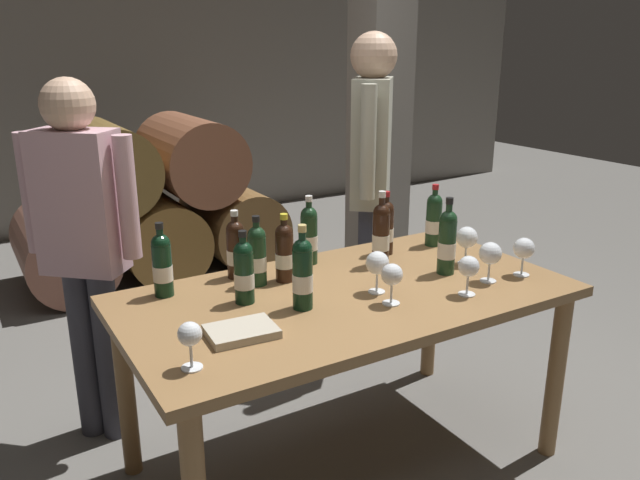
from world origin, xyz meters
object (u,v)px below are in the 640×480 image
wine_bottle_8 (434,219)px  sommelier_presenting (371,168)px  wine_glass_1 (190,336)px  wine_glass_4 (524,249)px  wine_bottle_1 (447,241)px  wine_bottle_6 (257,255)px  wine_bottle_5 (386,227)px  wine_bottle_3 (162,264)px  wine_bottle_2 (309,234)px  wine_bottle_4 (244,271)px  wine_glass_6 (377,264)px  dining_table (347,313)px  wine_glass_3 (469,268)px  wine_bottle_9 (303,273)px  wine_glass_0 (392,276)px  tasting_notebook (241,331)px  wine_bottle_0 (236,248)px  taster_seated_left (83,235)px  wine_bottle_10 (284,252)px  wine_bottle_7 (381,234)px  wine_glass_5 (490,254)px  wine_glass_2 (467,238)px

wine_bottle_8 → sommelier_presenting: size_ratio=0.17×
wine_glass_1 → wine_glass_4: wine_glass_4 is taller
wine_bottle_8 → wine_bottle_1: bearing=-122.5°
wine_glass_4 → wine_bottle_6: bearing=154.4°
wine_bottle_1 → wine_bottle_5: bearing=100.8°
wine_bottle_1 → wine_bottle_3: 1.12m
wine_bottle_2 → wine_bottle_8: wine_bottle_2 is taller
wine_bottle_4 → wine_glass_6: 0.50m
wine_bottle_6 → wine_glass_1: size_ratio=1.89×
wine_bottle_4 → dining_table: bearing=-15.3°
wine_glass_3 → wine_glass_4: (0.34, 0.04, 0.00)m
wine_bottle_9 → wine_glass_4: (0.92, -0.17, -0.02)m
dining_table → wine_bottle_8: 0.74m
wine_bottle_5 → wine_bottle_4: bearing=-166.4°
wine_bottle_3 → wine_glass_0: wine_bottle_3 is taller
wine_bottle_1 → wine_glass_3: size_ratio=2.08×
wine_bottle_3 → tasting_notebook: (0.11, -0.46, -0.11)m
wine_glass_3 → wine_glass_4: 0.34m
wine_bottle_0 → wine_glass_4: bearing=-29.8°
wine_bottle_5 → wine_glass_6: size_ratio=1.75×
wine_bottle_5 → wine_glass_6: (-0.30, -0.35, -0.01)m
wine_bottle_2 → tasting_notebook: size_ratio=1.34×
wine_glass_6 → taster_seated_left: taster_seated_left is taller
wine_bottle_10 → wine_glass_4: 0.96m
wine_bottle_6 → wine_bottle_7: wine_bottle_7 is taller
dining_table → wine_glass_1: size_ratio=11.64×
wine_bottle_5 → wine_glass_5: bearing=-73.6°
wine_bottle_0 → taster_seated_left: (-0.51, 0.37, 0.04)m
taster_seated_left → wine_bottle_9: bearing=-52.9°
wine_glass_0 → wine_bottle_10: bearing=118.8°
wine_bottle_3 → sommelier_presenting: 1.32m
wine_bottle_0 → wine_glass_1: bearing=-123.7°
wine_bottle_4 → wine_bottle_6: bearing=49.5°
dining_table → wine_bottle_8: (0.65, 0.27, 0.22)m
wine_bottle_2 → wine_glass_3: 0.69m
dining_table → wine_glass_4: size_ratio=10.73×
wine_bottle_5 → sommelier_presenting: size_ratio=0.17×
wine_bottle_7 → wine_glass_2: bearing=-29.4°
wine_bottle_2 → wine_glass_4: size_ratio=1.87×
wine_bottle_0 → wine_bottle_9: 0.41m
wine_bottle_5 → wine_glass_4: 0.60m
wine_bottle_0 → wine_bottle_8: size_ratio=0.96×
taster_seated_left → wine_bottle_2: bearing=-23.7°
wine_bottle_2 → wine_bottle_3: (-0.64, -0.03, -0.00)m
wine_bottle_10 → wine_glass_2: (0.75, -0.22, -0.01)m
wine_bottle_10 → sommelier_presenting: bearing=34.0°
wine_glass_1 → tasting_notebook: size_ratio=0.66×
wine_bottle_8 → wine_bottle_5: bearing=176.4°
wine_bottle_3 → wine_bottle_9: wine_bottle_9 is taller
wine_bottle_2 → taster_seated_left: taster_seated_left is taller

